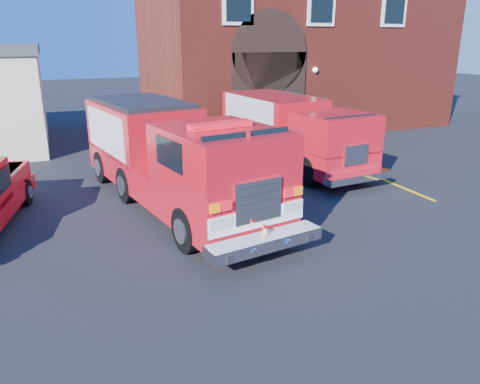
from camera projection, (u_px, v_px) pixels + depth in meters
name	position (u px, v px, depth m)	size (l,w,h in m)	color
ground	(222.00, 227.00, 11.91)	(100.00, 100.00, 0.00)	black
parking_stripe_near	(401.00, 187.00, 15.09)	(0.12, 3.00, 0.01)	yellow
parking_stripe_mid	(348.00, 165.00, 17.74)	(0.12, 3.00, 0.01)	yellow
parking_stripe_far	(308.00, 149.00, 20.38)	(0.12, 3.00, 0.01)	yellow
fire_station	(288.00, 45.00, 26.10)	(15.20, 10.20, 8.45)	maroon
fire_engine	(172.00, 156.00, 13.06)	(4.08, 9.36, 2.79)	black
secondary_truck	(290.00, 130.00, 17.40)	(3.05, 7.78, 2.46)	black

